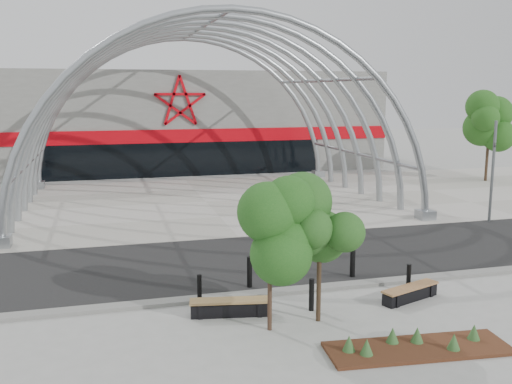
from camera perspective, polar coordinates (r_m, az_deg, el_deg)
The scene contains 18 objects.
ground at distance 19.16m, azimuth 3.15°, elevation -9.74°, with size 140.00×140.00×0.00m, color gray.
road at distance 22.33m, azimuth 0.33°, elevation -6.77°, with size 140.00×7.00×0.02m, color black.
forecourt at distance 33.72m, azimuth -5.07°, elevation -0.99°, with size 60.00×17.00×0.04m, color #A19D92.
kerb at distance 18.91m, azimuth 3.39°, elevation -9.82°, with size 60.00×0.50×0.12m, color slate.
arena_building at distance 50.93m, azimuth -8.69°, elevation 7.20°, with size 34.00×15.24×8.00m.
vault_canopy at distance 33.72m, azimuth -5.07°, elevation -0.99°, with size 20.80×15.80×20.36m.
planting_bed at distance 15.53m, azimuth 15.67°, elevation -14.57°, with size 4.82×1.87×0.50m.
signal_pole at distance 30.51m, azimuth 22.59°, elevation 2.08°, with size 0.36×0.70×5.05m.
street_tree_0 at distance 15.26m, azimuth 1.41°, elevation -3.98°, with size 1.70×1.70×3.88m.
street_tree_1 at distance 15.96m, azimuth 6.42°, elevation -3.34°, with size 1.65×1.65×3.91m.
bench_0 at distance 17.03m, azimuth -2.63°, elevation -11.48°, with size 2.39×0.90×0.49m.
bench_1 at distance 18.81m, azimuth 15.15°, elevation -9.76°, with size 2.21×1.19×0.46m.
bollard_0 at distance 18.05m, azimuth -5.68°, elevation -9.56°, with size 0.14×0.14×0.88m, color black.
bollard_1 at distance 19.17m, azimuth -0.65°, elevation -8.02°, with size 0.17×0.17×1.07m, color black.
bollard_2 at distance 17.37m, azimuth 5.57°, elevation -10.18°, with size 0.16×0.16×0.98m, color black.
bollard_3 at distance 19.49m, azimuth 15.02°, elevation -8.30°, with size 0.15×0.15×0.92m, color black.
bollard_4 at distance 20.48m, azimuth 9.64°, elevation -6.88°, with size 0.18×0.18×1.13m, color black.
bg_tree_1 at distance 44.14m, azimuth 22.32°, elevation 6.46°, with size 2.70×2.70×5.91m.
Camera 1 is at (-5.66, -17.10, 6.52)m, focal length 40.00 mm.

